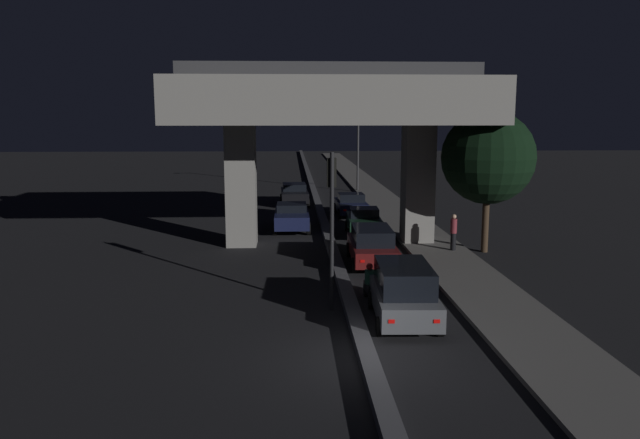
% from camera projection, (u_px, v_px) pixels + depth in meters
% --- Properties ---
extents(ground_plane, '(200.00, 200.00, 0.00)m').
position_uv_depth(ground_plane, '(366.00, 360.00, 16.67)').
color(ground_plane, black).
extents(median_divider, '(0.49, 126.00, 0.29)m').
position_uv_depth(median_divider, '(314.00, 194.00, 51.13)').
color(median_divider, '#4C4C51').
rests_on(median_divider, ground_plane).
extents(sidewalk_right, '(2.89, 126.00, 0.15)m').
position_uv_depth(sidewalk_right, '(389.00, 206.00, 44.49)').
color(sidewalk_right, '#5B5956').
rests_on(sidewalk_right, ground_plane).
extents(elevated_overpass, '(15.08, 9.43, 9.04)m').
position_uv_depth(elevated_overpass, '(330.00, 109.00, 30.61)').
color(elevated_overpass, gray).
rests_on(elevated_overpass, ground_plane).
extents(traffic_light_left_of_median, '(0.30, 0.49, 5.29)m').
position_uv_depth(traffic_light_left_of_median, '(332.00, 204.00, 20.46)').
color(traffic_light_left_of_median, black).
rests_on(traffic_light_left_of_median, ground_plane).
extents(street_lamp, '(2.13, 0.32, 8.40)m').
position_uv_depth(street_lamp, '(355.00, 134.00, 52.81)').
color(street_lamp, '#2D2D30').
rests_on(street_lamp, ground_plane).
extents(car_grey_lead, '(2.12, 4.17, 1.82)m').
position_uv_depth(car_grey_lead, '(404.00, 292.00, 19.65)').
color(car_grey_lead, '#515459').
rests_on(car_grey_lead, ground_plane).
extents(car_dark_red_second, '(2.08, 4.75, 1.63)m').
position_uv_depth(car_dark_red_second, '(372.00, 245.00, 27.26)').
color(car_dark_red_second, '#591414').
rests_on(car_dark_red_second, ground_plane).
extents(car_dark_green_third, '(2.01, 4.03, 1.53)m').
position_uv_depth(car_dark_green_third, '(364.00, 221.00, 33.88)').
color(car_dark_green_third, black).
rests_on(car_dark_green_third, ground_plane).
extents(car_dark_blue_fourth, '(2.08, 4.05, 1.50)m').
position_uv_depth(car_dark_blue_fourth, '(351.00, 204.00, 40.42)').
color(car_dark_blue_fourth, '#141938').
rests_on(car_dark_blue_fourth, ground_plane).
extents(car_dark_blue_lead_oncoming, '(2.05, 4.80, 1.52)m').
position_uv_depth(car_dark_blue_lead_oncoming, '(292.00, 216.00, 35.53)').
color(car_dark_blue_lead_oncoming, '#141938').
rests_on(car_dark_blue_lead_oncoming, ground_plane).
extents(car_black_second_oncoming, '(2.16, 4.81, 1.52)m').
position_uv_depth(car_black_second_oncoming, '(294.00, 194.00, 45.87)').
color(car_black_second_oncoming, black).
rests_on(car_black_second_oncoming, ground_plane).
extents(motorcycle_black_filtering_near, '(0.34, 1.87, 1.40)m').
position_uv_depth(motorcycle_black_filtering_near, '(369.00, 286.00, 21.72)').
color(motorcycle_black_filtering_near, black).
rests_on(motorcycle_black_filtering_near, ground_plane).
extents(pedestrian_on_sidewalk, '(0.30, 0.30, 1.72)m').
position_uv_depth(pedestrian_on_sidewalk, '(453.00, 232.00, 29.43)').
color(pedestrian_on_sidewalk, black).
rests_on(pedestrian_on_sidewalk, sidewalk_right).
extents(roadside_tree_kerbside_near, '(4.38, 4.38, 6.71)m').
position_uv_depth(roadside_tree_kerbside_near, '(488.00, 158.00, 29.14)').
color(roadside_tree_kerbside_near, '#38281C').
rests_on(roadside_tree_kerbside_near, ground_plane).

